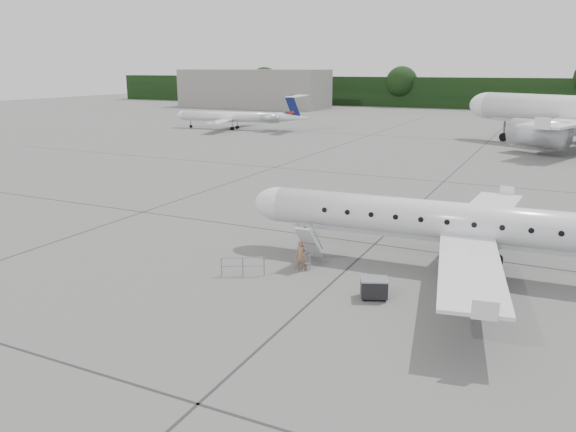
% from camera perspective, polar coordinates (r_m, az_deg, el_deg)
% --- Properties ---
extents(ground, '(320.00, 320.00, 0.00)m').
position_cam_1_polar(ground, '(27.84, 11.62, -7.52)').
color(ground, '#5A5A57').
rests_on(ground, ground).
extents(treeline, '(260.00, 4.00, 8.00)m').
position_cam_1_polar(treeline, '(155.34, 24.18, 11.19)').
color(treeline, black).
rests_on(treeline, ground).
extents(terminal_building, '(40.00, 14.00, 10.00)m').
position_cam_1_polar(terminal_building, '(155.11, -3.52, 12.79)').
color(terminal_building, slate).
rests_on(terminal_building, ground).
extents(main_regional_jet, '(29.66, 22.15, 7.32)m').
position_cam_1_polar(main_regional_jet, '(30.32, 18.95, 1.08)').
color(main_regional_jet, silver).
rests_on(main_regional_jet, ground).
extents(airstair, '(0.97, 2.18, 2.29)m').
position_cam_1_polar(airstair, '(30.64, 2.15, -2.84)').
color(airstair, silver).
rests_on(airstair, ground).
extents(passenger, '(0.72, 0.61, 1.67)m').
position_cam_1_polar(passenger, '(29.66, 1.32, -4.07)').
color(passenger, '#825F46').
rests_on(passenger, ground).
extents(safety_railing, '(1.99, 1.09, 1.00)m').
position_cam_1_polar(safety_railing, '(29.15, -4.62, -5.16)').
color(safety_railing, gray).
rests_on(safety_railing, ground).
extents(baggage_cart, '(1.48, 1.36, 1.04)m').
position_cam_1_polar(baggage_cart, '(26.62, 8.73, -7.23)').
color(baggage_cart, black).
rests_on(baggage_cart, ground).
extents(bg_regional_left, '(25.04, 19.43, 6.07)m').
position_cam_1_polar(bg_regional_left, '(99.72, -5.91, 10.49)').
color(bg_regional_left, silver).
rests_on(bg_regional_left, ground).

